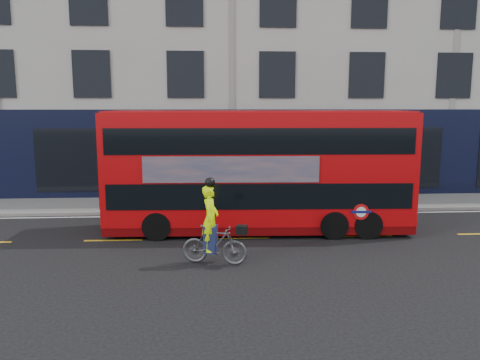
{
  "coord_description": "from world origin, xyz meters",
  "views": [
    {
      "loc": [
        -0.91,
        -12.83,
        4.14
      ],
      "look_at": [
        0.03,
        2.57,
        1.7
      ],
      "focal_mm": 35.0,
      "sensor_mm": 36.0,
      "label": 1
    }
  ],
  "objects": [
    {
      "name": "pavement",
      "position": [
        0.0,
        6.5,
        0.06
      ],
      "size": [
        60.0,
        3.0,
        0.12
      ],
      "primitive_type": "cube",
      "color": "slate",
      "rests_on": "ground"
    },
    {
      "name": "bus",
      "position": [
        0.66,
        2.34,
        2.05
      ],
      "size": [
        10.0,
        2.61,
        4.0
      ],
      "rotation": [
        0.0,
        0.0,
        -0.04
      ],
      "color": "#BD070A",
      "rests_on": "ground"
    },
    {
      "name": "lane_dashes",
      "position": [
        0.0,
        1.5,
        0.0
      ],
      "size": [
        58.0,
        0.12,
        0.01
      ],
      "primitive_type": null,
      "color": "gold",
      "rests_on": "ground"
    },
    {
      "name": "kerb",
      "position": [
        0.0,
        5.0,
        0.07
      ],
      "size": [
        60.0,
        0.12,
        0.13
      ],
      "primitive_type": "cube",
      "color": "gray",
      "rests_on": "ground"
    },
    {
      "name": "road_edge_line",
      "position": [
        0.0,
        4.7,
        0.0
      ],
      "size": [
        58.0,
        0.1,
        0.01
      ],
      "primitive_type": "cube",
      "color": "silver",
      "rests_on": "ground"
    },
    {
      "name": "building_terrace",
      "position": [
        0.0,
        12.94,
        7.49
      ],
      "size": [
        50.0,
        10.07,
        15.0
      ],
      "color": "#BAB7AF",
      "rests_on": "ground"
    },
    {
      "name": "ground",
      "position": [
        0.0,
        0.0,
        0.0
      ],
      "size": [
        120.0,
        120.0,
        0.0
      ],
      "primitive_type": "plane",
      "color": "black",
      "rests_on": "ground"
    },
    {
      "name": "cyclist",
      "position": [
        -0.89,
        -0.89,
        0.78
      ],
      "size": [
        1.82,
        0.9,
        2.32
      ],
      "rotation": [
        0.0,
        0.0,
        -0.24
      ],
      "color": "#4D5052",
      "rests_on": "ground"
    }
  ]
}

